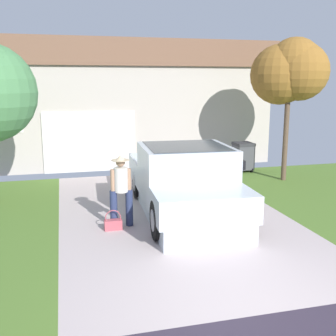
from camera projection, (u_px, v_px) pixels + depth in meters
pickup_truck at (185, 184)px, 9.68m from camera, size 2.28×5.19×1.67m
person_with_hat at (121, 188)px, 8.86m from camera, size 0.50×0.38×1.58m
handbag at (113, 224)px, 8.79m from camera, size 0.37×0.17×0.44m
house_with_garage at (122, 101)px, 17.13m from camera, size 11.10×5.81×4.59m
neighbor_tree at (291, 71)px, 12.73m from camera, size 2.30×2.16×4.45m
wheeled_trash_bin at (243, 156)px, 14.47m from camera, size 0.60×0.72×1.02m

